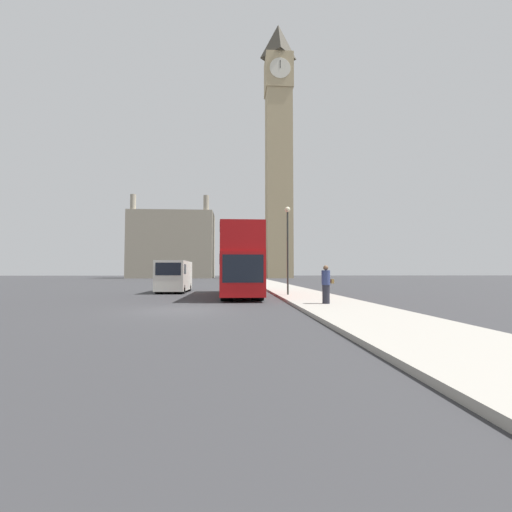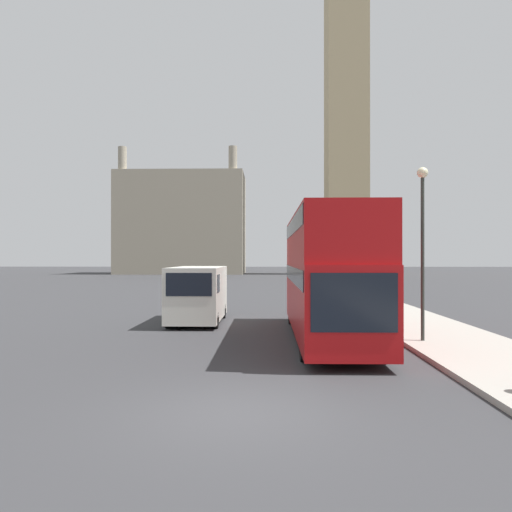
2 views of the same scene
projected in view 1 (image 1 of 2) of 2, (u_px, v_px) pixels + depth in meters
ground_plane at (181, 310)px, 14.50m from camera, size 300.00×300.00×0.00m
sidewalk_strip at (341, 307)px, 14.92m from camera, size 3.77×120.00×0.15m
clock_tower at (279, 146)px, 95.12m from camera, size 7.51×7.68×71.71m
building_block_distant at (173, 245)px, 94.76m from camera, size 22.42×12.23×21.99m
red_double_decker_bus at (241, 260)px, 23.29m from camera, size 2.46×11.22×4.38m
white_van at (174, 276)px, 27.00m from camera, size 2.17×5.17×2.48m
pedestrian at (326, 284)px, 15.84m from camera, size 0.55×0.39×1.77m
street_lamp at (288, 237)px, 22.33m from camera, size 0.36×0.36×5.74m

